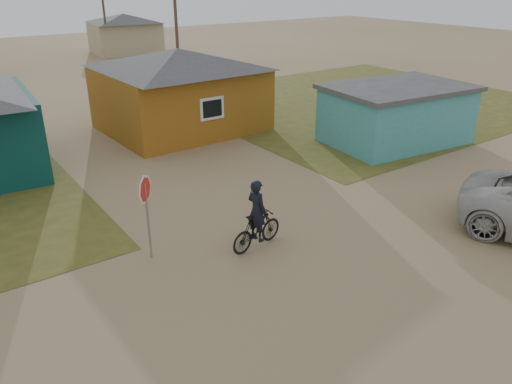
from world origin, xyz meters
The scene contains 9 objects.
ground centered at (0.00, 0.00, 0.00)m, with size 120.00×120.00×0.00m, color #977C57.
grass_ne centered at (14.00, 13.00, 0.01)m, with size 20.00×18.00×0.00m, color brown.
house_yellow centered at (2.50, 14.00, 2.00)m, with size 7.72×6.76×3.90m.
shed_turquoise centered at (9.50, 6.50, 1.31)m, with size 6.71×4.93×2.60m.
house_beige_east centered at (10.00, 40.00, 1.86)m, with size 6.95×6.05×3.60m.
utility_pole_near centered at (6.50, 22.00, 4.14)m, with size 1.40×0.20×8.00m.
utility_pole_far centered at (7.50, 38.00, 4.14)m, with size 1.40×0.20×8.00m.
stop_sign centered at (-3.94, 3.42, 1.80)m, with size 0.75×0.35×2.44m.
cyclist centered at (-1.25, 2.22, 0.75)m, with size 1.88×0.80×2.05m.
Camera 1 is at (-8.40, -7.89, 7.19)m, focal length 35.00 mm.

